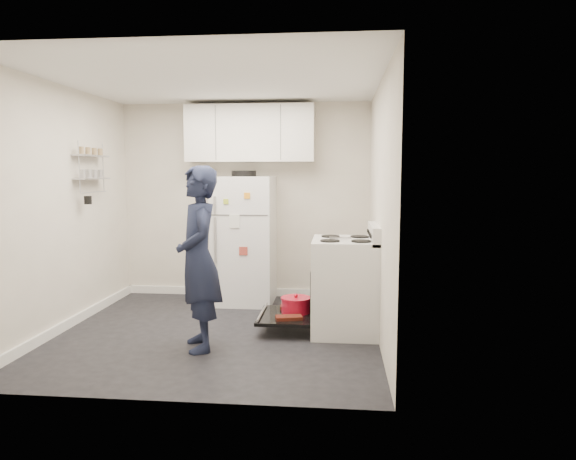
# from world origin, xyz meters

# --- Properties ---
(room) EXTENTS (3.21, 3.21, 2.51)m
(room) POSITION_xyz_m (-0.03, 0.03, 1.21)
(room) COLOR black
(room) RESTS_ON ground
(electric_range) EXTENTS (0.66, 0.76, 1.10)m
(electric_range) POSITION_xyz_m (1.26, 0.15, 0.47)
(electric_range) COLOR silver
(electric_range) RESTS_ON ground
(open_oven_door) EXTENTS (0.55, 0.70, 0.24)m
(open_oven_door) POSITION_xyz_m (0.72, 0.19, 0.20)
(open_oven_door) COLOR black
(open_oven_door) RESTS_ON ground
(refrigerator) EXTENTS (0.72, 0.74, 1.64)m
(refrigerator) POSITION_xyz_m (0.05, 1.25, 0.79)
(refrigerator) COLOR white
(refrigerator) RESTS_ON ground
(upper_cabinets) EXTENTS (1.60, 0.33, 0.70)m
(upper_cabinets) POSITION_xyz_m (0.10, 1.43, 2.10)
(upper_cabinets) COLOR silver
(upper_cabinets) RESTS_ON room
(wall_shelf_rack) EXTENTS (0.14, 0.60, 0.61)m
(wall_shelf_rack) POSITION_xyz_m (-1.52, 0.49, 1.68)
(wall_shelf_rack) COLOR #B2B2B7
(wall_shelf_rack) RESTS_ON room
(person) EXTENTS (0.61, 0.72, 1.68)m
(person) POSITION_xyz_m (-0.06, -0.49, 0.84)
(person) COLOR #171C33
(person) RESTS_ON ground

